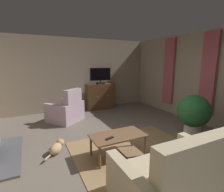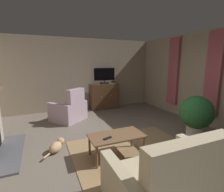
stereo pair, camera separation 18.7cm
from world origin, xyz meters
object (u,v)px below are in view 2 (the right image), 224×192
coffee_table (116,137)px  cat (57,146)px  television (104,75)px  tv_cabinet (104,97)px  armchair_in_far_corner (69,110)px  potted_plant_on_hearth_side (196,114)px  tv_remote (108,138)px  sofa_floral (169,180)px

coffee_table → cat: (-1.06, 0.67, -0.29)m
television → cat: size_ratio=1.49×
tv_cabinet → armchair_in_far_corner: 1.77m
tv_cabinet → potted_plant_on_hearth_side: bearing=-73.4°
coffee_table → tv_remote: (-0.22, -0.09, 0.06)m
tv_cabinet → cat: size_ratio=2.02×
sofa_floral → armchair_in_far_corner: bearing=99.4°
potted_plant_on_hearth_side → television: bearing=106.8°
television → potted_plant_on_hearth_side: television is taller
tv_remote → sofa_floral: size_ratio=0.11×
tv_remote → potted_plant_on_hearth_side: potted_plant_on_hearth_side is taller
tv_cabinet → tv_remote: bearing=-109.6°
sofa_floral → cat: (-1.21, 1.96, -0.21)m
tv_remote → armchair_in_far_corner: size_ratio=0.14×
television → tv_remote: (-1.26, -3.48, -0.86)m
tv_remote → armchair_in_far_corner: bearing=78.3°
coffee_table → sofa_floral: size_ratio=0.71×
coffee_table → potted_plant_on_hearth_side: (2.07, -0.01, 0.22)m
tv_cabinet → tv_remote: (-1.26, -3.53, -0.01)m
armchair_in_far_corner → cat: armchair_in_far_corner is taller
tv_cabinet → sofa_floral: (-0.89, -4.72, -0.15)m
potted_plant_on_hearth_side → cat: (-3.12, 0.69, -0.50)m
tv_cabinet → armchair_in_far_corner: size_ratio=0.91×
sofa_floral → coffee_table: bearing=96.8°
sofa_floral → potted_plant_on_hearth_side: 2.32m
tv_cabinet → cat: bearing=-127.2°
potted_plant_on_hearth_side → cat: size_ratio=1.88×
coffee_table → tv_remote: size_ratio=6.20×
potted_plant_on_hearth_side → sofa_floral: bearing=-146.5°
television → cat: (-2.10, -2.71, -1.21)m
tv_remote → tv_cabinet: bearing=53.1°
armchair_in_far_corner → sofa_floral: bearing=-80.6°
coffee_table → television: bearing=72.9°
tv_remote → potted_plant_on_hearth_side: (2.29, 0.08, 0.15)m
television → coffee_table: (-1.04, -3.39, -0.92)m
television → armchair_in_far_corner: 2.01m
armchair_in_far_corner → tv_cabinet: bearing=30.8°
tv_cabinet → tv_remote: 3.75m
coffee_table → cat: 1.29m
sofa_floral → potted_plant_on_hearth_side: size_ratio=1.42×
tv_remote → sofa_floral: (0.37, -1.19, -0.14)m
tv_cabinet → potted_plant_on_hearth_side: potted_plant_on_hearth_side is taller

